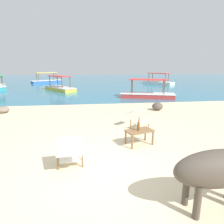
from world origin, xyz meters
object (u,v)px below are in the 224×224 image
Objects in this scene: deck_chair_near at (136,117)px; boat_white at (158,82)px; bottle at (138,126)px; boat_blue at (47,81)px; boat_red at (147,94)px; low_bench_table at (139,133)px; boat_yellow at (60,87)px; deck_chair_far at (70,151)px; cow at (221,168)px.

boat_white is (6.52, 15.16, -0.13)m from deck_chair_near.
deck_chair_near is at bearing 118.59° from boat_white.
boat_blue is at bearing 108.03° from bottle.
low_bench_table is at bearing 87.62° from boat_red.
deck_chair_near is 6.65m from boat_red.
boat_yellow is (-6.55, 4.65, 0.00)m from boat_red.
boat_blue is 1.04× the size of boat_white.
boat_blue is 0.98× the size of boat_red.
bottle is at bearing 87.41° from boat_red.
boat_white is at bearing 67.68° from bottle.
deck_chair_near is 0.26× the size of boat_white.
boat_yellow is at bearing 160.37° from deck_chair_near.
boat_blue is at bearing 7.87° from deck_chair_far.
low_bench_table is at bearing -19.47° from boat_yellow.
cow reaches higher than low_bench_table.
boat_white is at bearing 49.42° from low_bench_table.
cow is 2.28× the size of deck_chair_far.
bottle reaches higher than deck_chair_near.
boat_yellow reaches higher than cow.
boat_red is at bearing 70.72° from bottle.
bottle is at bearing -19.66° from boat_yellow.
bottle is 2.06m from deck_chair_far.
cow is 0.51× the size of boat_yellow.
deck_chair_near is at bearing -15.91° from boat_yellow.
low_bench_table is 1.06× the size of deck_chair_far.
boat_white reaches higher than deck_chair_near.
deck_chair_far is at bearing 144.43° from cow.
low_bench_table is at bearing 99.46° from cow.
boat_white reaches higher than deck_chair_far.
deck_chair_far is 9.81m from boat_red.
deck_chair_far is 0.21× the size of boat_red.
bottle is at bearing 100.40° from cow.
cow reaches higher than bottle.
boat_red is (-4.14, -8.95, 0.00)m from boat_white.
boat_red reaches higher than cow.
low_bench_table is 2.90× the size of bottle.
boat_white is 0.99× the size of boat_yellow.
deck_chair_near is 1.14× the size of deck_chair_far.
bottle is 21.11m from boat_blue.
boat_blue reaches higher than low_bench_table.
low_bench_table is 0.20m from bottle.
cow reaches higher than deck_chair_far.
cow is at bearing -36.56° from deck_chair_near.
cow is 2.59m from bottle.
bottle is at bearing -65.73° from deck_chair_far.
boat_blue is (-4.74, 21.07, -0.13)m from deck_chair_far.
cow is 0.49× the size of boat_blue.
deck_chair_near reaches higher than low_bench_table.
boat_blue is at bearing 162.33° from boat_yellow.
deck_chair_far is 19.67m from boat_white.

